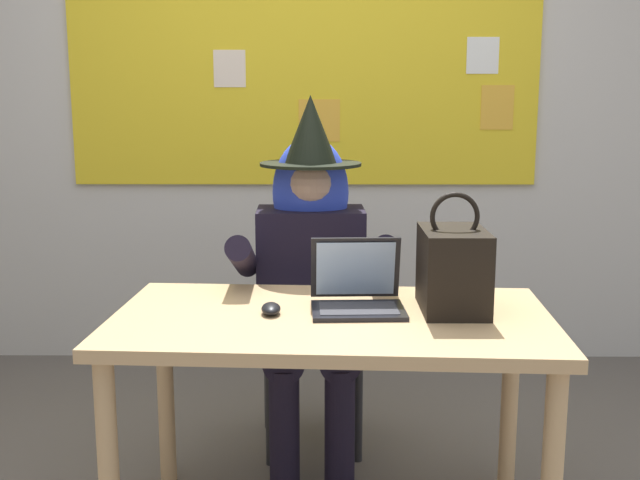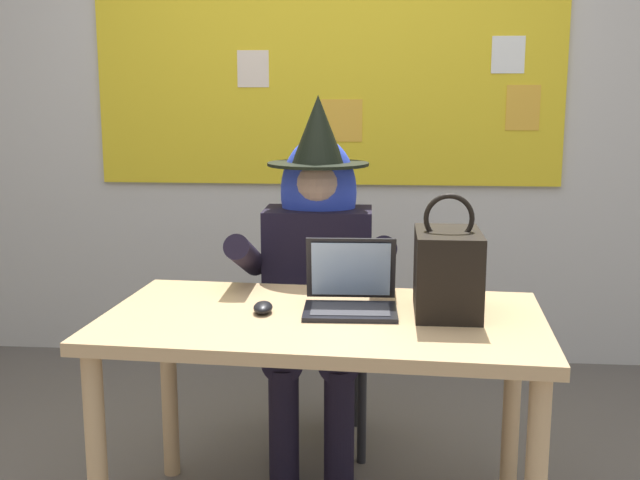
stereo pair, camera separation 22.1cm
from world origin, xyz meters
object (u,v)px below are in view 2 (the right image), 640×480
object	(u,v)px
desk_main	(323,344)
laptop	(351,294)
computer_mouse	(263,307)
handbag	(447,271)
chair_at_desk	(318,319)
person_costumed	(317,258)

from	to	relation	value
desk_main	laptop	xyz separation A→B (m)	(0.08, 0.08, 0.14)
computer_mouse	laptop	bearing A→B (deg)	9.05
handbag	chair_at_desk	bearing A→B (deg)	124.83
person_costumed	handbag	xyz separation A→B (m)	(0.46, -0.55, 0.09)
desk_main	laptop	distance (m)	0.18
desk_main	computer_mouse	bearing A→B (deg)	176.65
desk_main	chair_at_desk	bearing A→B (deg)	96.60
person_costumed	computer_mouse	size ratio (longest dim) A/B	13.58
chair_at_desk	person_costumed	bearing A→B (deg)	-1.04
chair_at_desk	computer_mouse	bearing A→B (deg)	-13.59
desk_main	person_costumed	distance (m)	0.63
chair_at_desk	laptop	size ratio (longest dim) A/B	2.99
laptop	computer_mouse	distance (m)	0.28
person_costumed	handbag	distance (m)	0.72
desk_main	handbag	xyz separation A→B (m)	(0.38, 0.06, 0.23)
chair_at_desk	laptop	distance (m)	0.74
person_costumed	laptop	bearing A→B (deg)	14.73
computer_mouse	chair_at_desk	bearing A→B (deg)	77.51
person_costumed	computer_mouse	distance (m)	0.61
chair_at_desk	handbag	world-z (taller)	handbag
chair_at_desk	handbag	bearing A→B (deg)	29.45
person_costumed	computer_mouse	world-z (taller)	person_costumed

